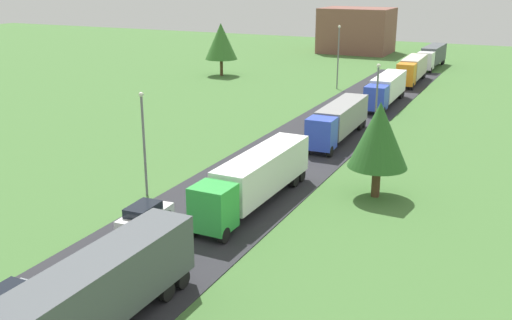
% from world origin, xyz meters
% --- Properties ---
extents(road, '(10.00, 140.00, 0.06)m').
position_xyz_m(road, '(0.00, 24.50, 0.03)').
color(road, '#2B2B30').
rests_on(road, ground).
extents(lane_marking_centre, '(0.16, 120.34, 0.01)m').
position_xyz_m(lane_marking_centre, '(0.00, 20.45, 0.07)').
color(lane_marking_centre, white).
rests_on(lane_marking_centre, road).
extents(truck_lead, '(2.68, 14.41, 3.73)m').
position_xyz_m(truck_lead, '(2.64, 11.58, 2.19)').
color(truck_lead, white).
rests_on(truck_lead, road).
extents(truck_second, '(2.69, 13.87, 3.52)m').
position_xyz_m(truck_second, '(2.22, 29.73, 2.11)').
color(truck_second, green).
rests_on(truck_second, road).
extents(truck_third, '(2.70, 13.01, 3.40)m').
position_xyz_m(truck_third, '(2.15, 48.76, 2.05)').
color(truck_third, blue).
rests_on(truck_third, road).
extents(truck_fourth, '(2.76, 13.05, 3.52)m').
position_xyz_m(truck_fourth, '(2.47, 66.67, 2.09)').
color(truck_fourth, blue).
rests_on(truck_fourth, road).
extents(truck_fifth, '(2.79, 12.34, 3.67)m').
position_xyz_m(truck_fifth, '(2.31, 83.50, 2.18)').
color(truck_fifth, orange).
rests_on(truck_fifth, road).
extents(truck_sixth, '(2.83, 13.14, 3.64)m').
position_xyz_m(truck_sixth, '(2.42, 100.01, 2.14)').
color(truck_sixth, white).
rests_on(truck_sixth, road).
extents(car_second, '(1.92, 4.16, 1.39)m').
position_xyz_m(car_second, '(-2.32, 11.52, 0.80)').
color(car_second, '#8C939E').
rests_on(car_second, road).
extents(car_third, '(1.99, 4.37, 1.53)m').
position_xyz_m(car_third, '(-2.61, 23.18, 0.85)').
color(car_third, white).
rests_on(car_third, road).
extents(lamppost_second, '(0.36, 0.36, 7.76)m').
position_xyz_m(lamppost_second, '(-5.89, 27.96, 4.35)').
color(lamppost_second, slate).
rests_on(lamppost_second, ground).
extents(lamppost_third, '(0.36, 0.36, 7.98)m').
position_xyz_m(lamppost_third, '(6.15, 47.09, 4.46)').
color(lamppost_third, slate).
rests_on(lamppost_third, ground).
extents(lamppost_fourth, '(0.36, 0.36, 8.86)m').
position_xyz_m(lamppost_fourth, '(-6.36, 74.47, 4.91)').
color(lamppost_fourth, slate).
rests_on(lamppost_fourth, ground).
extents(tree_birch, '(4.35, 4.35, 7.09)m').
position_xyz_m(tree_birch, '(9.43, 35.06, 4.66)').
color(tree_birch, '#513823').
rests_on(tree_birch, ground).
extents(tree_maple, '(5.14, 5.14, 8.27)m').
position_xyz_m(tree_maple, '(-26.71, 77.47, 5.42)').
color(tree_maple, '#513823').
rests_on(tree_maple, ground).
extents(distant_building, '(14.05, 10.66, 9.00)m').
position_xyz_m(distant_building, '(-15.43, 114.71, 4.50)').
color(distant_building, brown).
rests_on(distant_building, ground).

